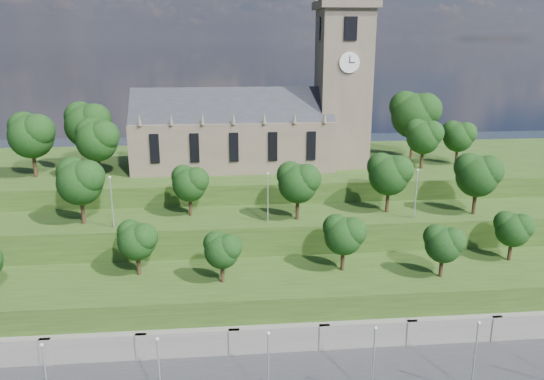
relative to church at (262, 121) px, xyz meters
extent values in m
cube|color=slate|center=(-0.79, -33.98, -20.02)|extent=(160.00, 2.00, 5.00)
cube|color=slate|center=(-25.79, -34.78, -20.02)|extent=(1.20, 0.60, 5.00)
cube|color=slate|center=(-15.79, -34.78, -20.02)|extent=(1.20, 0.60, 5.00)
cube|color=slate|center=(-5.79, -34.78, -20.02)|extent=(1.20, 0.60, 5.00)
cube|color=slate|center=(4.21, -34.78, -20.02)|extent=(1.20, 0.60, 5.00)
cube|color=slate|center=(14.21, -34.78, -20.02)|extent=(1.20, 0.60, 5.00)
cube|color=slate|center=(24.21, -34.78, -20.02)|extent=(1.20, 0.60, 5.00)
cube|color=#284416|center=(-0.79, -27.98, -18.52)|extent=(160.00, 12.00, 8.00)
cube|color=#284416|center=(-0.79, -16.98, -16.52)|extent=(160.00, 10.00, 12.00)
cube|color=#284416|center=(-0.79, 4.02, -15.02)|extent=(160.00, 32.00, 15.00)
cube|color=brown|center=(-4.79, 0.02, -3.52)|extent=(32.00, 12.00, 8.00)
cube|color=#24262B|center=(-4.79, 0.02, 0.48)|extent=(32.00, 10.18, 10.18)
cone|color=brown|center=(-18.79, -5.98, 1.38)|extent=(0.70, 0.70, 1.80)
cone|color=brown|center=(-14.12, -5.98, 1.38)|extent=(0.70, 0.70, 1.80)
cone|color=brown|center=(-9.46, -5.98, 1.38)|extent=(0.70, 0.70, 1.80)
cone|color=brown|center=(-4.79, -5.98, 1.38)|extent=(0.70, 0.70, 1.80)
cone|color=brown|center=(-0.12, -5.98, 1.38)|extent=(0.70, 0.70, 1.80)
cone|color=brown|center=(4.54, -5.98, 1.38)|extent=(0.70, 0.70, 1.80)
cone|color=brown|center=(9.21, -5.98, 1.38)|extent=(0.70, 0.70, 1.80)
cube|color=black|center=(-16.79, -6.06, -3.02)|extent=(1.40, 0.25, 4.50)
cube|color=black|center=(-10.79, -6.06, -3.02)|extent=(1.40, 0.25, 4.50)
cube|color=black|center=(-4.79, -6.06, -3.02)|extent=(1.40, 0.25, 4.50)
cube|color=black|center=(1.21, -6.06, -3.02)|extent=(1.40, 0.25, 4.50)
cube|color=black|center=(7.21, -6.06, -3.02)|extent=(1.40, 0.25, 4.50)
cube|color=brown|center=(13.21, 0.02, 4.98)|extent=(8.00, 8.00, 25.00)
cube|color=brown|center=(13.21, 0.02, 18.08)|extent=(9.20, 9.20, 1.20)
cube|color=black|center=(13.21, -4.06, 14.48)|extent=(2.00, 0.25, 3.50)
cube|color=black|center=(13.21, 4.10, 14.48)|extent=(2.00, 0.25, 3.50)
cube|color=black|center=(9.13, 0.02, 14.48)|extent=(0.25, 2.00, 3.50)
cube|color=black|center=(17.29, 0.02, 14.48)|extent=(0.25, 2.00, 3.50)
cylinder|color=white|center=(13.21, -4.10, 9.48)|extent=(3.20, 0.30, 3.20)
cylinder|color=white|center=(17.33, 0.02, 9.48)|extent=(0.30, 3.20, 3.20)
cube|color=black|center=(13.21, -4.28, 9.98)|extent=(0.12, 0.05, 1.10)
cube|color=black|center=(13.61, -4.28, 9.48)|extent=(0.80, 0.05, 0.12)
cylinder|color=black|center=(-16.98, -25.98, -13.06)|extent=(0.49, 0.49, 2.93)
sphere|color=black|center=(-16.98, -25.98, -10.23)|extent=(4.55, 4.55, 4.55)
sphere|color=black|center=(-16.07, -26.44, -9.55)|extent=(3.41, 3.41, 3.41)
sphere|color=black|center=(-17.77, -25.42, -9.32)|extent=(3.19, 3.19, 3.19)
cylinder|color=black|center=(-6.90, -28.98, -13.20)|extent=(0.48, 0.48, 2.64)
sphere|color=black|center=(-6.90, -28.98, -10.66)|extent=(4.10, 4.10, 4.10)
sphere|color=black|center=(-6.08, -29.39, -10.04)|extent=(3.08, 3.08, 3.08)
sphere|color=black|center=(-7.62, -28.47, -9.84)|extent=(2.87, 2.87, 2.87)
cylinder|color=black|center=(7.84, -26.98, -13.00)|extent=(0.49, 0.49, 3.04)
sphere|color=black|center=(7.84, -26.98, -10.07)|extent=(4.72, 4.72, 4.72)
sphere|color=black|center=(8.79, -27.46, -9.36)|extent=(3.54, 3.54, 3.54)
sphere|color=black|center=(7.02, -26.39, -9.12)|extent=(3.31, 3.31, 3.31)
cylinder|color=black|center=(19.16, -29.98, -13.14)|extent=(0.48, 0.48, 2.77)
sphere|color=black|center=(19.16, -29.98, -10.46)|extent=(4.31, 4.31, 4.31)
sphere|color=black|center=(20.02, -30.42, -9.81)|extent=(3.23, 3.23, 3.23)
sphere|color=black|center=(18.40, -29.45, -9.59)|extent=(3.02, 3.02, 3.02)
cylinder|color=black|center=(29.97, -25.98, -13.13)|extent=(0.48, 0.48, 2.78)
sphere|color=black|center=(29.97, -25.98, -10.44)|extent=(4.32, 4.32, 4.32)
sphere|color=black|center=(30.83, -26.42, -9.80)|extent=(3.24, 3.24, 3.24)
sphere|color=black|center=(29.21, -25.44, -9.58)|extent=(3.03, 3.03, 3.03)
cylinder|color=black|center=(-25.03, -17.98, -8.62)|extent=(0.53, 0.53, 3.80)
sphere|color=black|center=(-25.03, -17.98, -4.94)|extent=(5.92, 5.92, 5.92)
sphere|color=black|center=(-23.85, -18.58, -4.06)|extent=(4.44, 4.44, 4.44)
sphere|color=black|center=(-26.07, -17.25, -3.76)|extent=(4.14, 4.14, 4.14)
cylinder|color=black|center=(-11.13, -15.98, -9.00)|extent=(0.50, 0.50, 3.04)
sphere|color=black|center=(-11.13, -15.98, -6.07)|extent=(4.73, 4.73, 4.73)
sphere|color=black|center=(-10.19, -16.46, -5.36)|extent=(3.54, 3.54, 3.54)
sphere|color=black|center=(-11.96, -15.39, -5.12)|extent=(3.31, 3.31, 3.31)
cylinder|color=black|center=(3.30, -18.98, -8.82)|extent=(0.51, 0.51, 3.40)
sphere|color=black|center=(3.30, -18.98, -5.53)|extent=(5.29, 5.29, 5.29)
sphere|color=black|center=(4.36, -19.51, -4.74)|extent=(3.97, 3.97, 3.97)
sphere|color=black|center=(2.37, -18.32, -4.48)|extent=(3.70, 3.70, 3.70)
cylinder|color=black|center=(16.32, -16.98, -8.72)|extent=(0.52, 0.52, 3.61)
sphere|color=black|center=(16.32, -16.98, -5.23)|extent=(5.61, 5.61, 5.61)
sphere|color=black|center=(17.44, -17.55, -4.39)|extent=(4.21, 4.21, 4.21)
sphere|color=black|center=(15.34, -16.28, -4.11)|extent=(3.93, 3.93, 3.93)
cylinder|color=black|center=(28.06, -18.98, -8.68)|extent=(0.52, 0.52, 3.68)
sphere|color=black|center=(28.06, -18.98, -5.12)|extent=(5.72, 5.72, 5.72)
sphere|color=black|center=(29.21, -19.56, -4.27)|extent=(4.29, 4.29, 4.29)
sphere|color=black|center=(27.06, -18.27, -3.98)|extent=(4.01, 4.01, 4.01)
cylinder|color=black|center=(-35.32, -3.98, -5.37)|extent=(0.55, 0.55, 4.30)
sphere|color=black|center=(-35.32, -3.98, -1.22)|extent=(6.68, 6.68, 6.68)
sphere|color=black|center=(-33.98, -4.65, -0.22)|extent=(5.01, 5.01, 5.01)
sphere|color=black|center=(-36.49, -3.15, 0.12)|extent=(4.68, 4.68, 4.68)
cylinder|color=black|center=(-28.38, 2.02, -5.21)|extent=(0.57, 0.57, 4.63)
sphere|color=black|center=(-28.38, 2.02, -0.74)|extent=(7.20, 7.20, 7.20)
sphere|color=black|center=(-26.94, 1.30, 0.34)|extent=(5.40, 5.40, 5.40)
sphere|color=black|center=(-29.64, 2.91, 0.70)|extent=(5.04, 5.04, 5.04)
cylinder|color=black|center=(-25.22, -5.98, -5.55)|extent=(0.54, 0.54, 3.95)
sphere|color=black|center=(-25.22, -5.98, -1.73)|extent=(6.14, 6.14, 6.14)
sphere|color=black|center=(-23.99, -6.60, -0.81)|extent=(4.61, 4.61, 4.61)
sphere|color=black|center=(-26.29, -5.22, -0.50)|extent=(4.30, 4.30, 4.30)
cylinder|color=black|center=(25.95, -3.98, -5.79)|extent=(0.51, 0.51, 3.47)
sphere|color=black|center=(25.95, -3.98, -2.43)|extent=(5.40, 5.40, 5.40)
sphere|color=black|center=(27.02, -4.52, -1.62)|extent=(4.05, 4.05, 4.05)
sphere|color=black|center=(25.00, -3.31, -1.35)|extent=(3.78, 3.78, 3.78)
cylinder|color=black|center=(27.08, 4.02, -4.98)|extent=(0.59, 0.59, 5.08)
sphere|color=black|center=(27.08, 4.02, -0.08)|extent=(7.90, 7.90, 7.90)
sphere|color=black|center=(28.66, 3.23, 1.11)|extent=(5.92, 5.92, 5.92)
sphere|color=black|center=(25.70, 5.00, 1.50)|extent=(5.53, 5.53, 5.53)
cylinder|color=black|center=(32.75, -1.98, -5.93)|extent=(0.50, 0.50, 3.19)
sphere|color=black|center=(32.75, -1.98, -2.84)|extent=(4.96, 4.96, 4.96)
sphere|color=black|center=(33.75, -2.48, -2.10)|extent=(3.72, 3.72, 3.72)
sphere|color=black|center=(31.89, -1.36, -1.85)|extent=(3.47, 3.47, 3.47)
sphere|color=silver|center=(-22.79, -43.48, -12.92)|extent=(0.36, 0.36, 0.36)
cylinder|color=#B2B2B7|center=(-12.79, -43.48, -16.78)|extent=(0.16, 0.16, 7.49)
sphere|color=silver|center=(-12.79, -43.48, -12.92)|extent=(0.36, 0.36, 0.36)
cylinder|color=#B2B2B7|center=(-2.79, -43.48, -16.78)|extent=(0.16, 0.16, 7.49)
sphere|color=silver|center=(-2.79, -43.48, -12.92)|extent=(0.36, 0.36, 0.36)
cylinder|color=#B2B2B7|center=(7.21, -43.48, -16.78)|extent=(0.16, 0.16, 7.49)
sphere|color=silver|center=(7.21, -43.48, -12.92)|extent=(0.36, 0.36, 0.36)
cylinder|color=#B2B2B7|center=(17.21, -43.48, -16.78)|extent=(0.16, 0.16, 7.49)
sphere|color=silver|center=(17.21, -43.48, -12.92)|extent=(0.36, 0.36, 0.36)
cylinder|color=#B2B2B7|center=(-20.79, -19.98, -7.23)|extent=(0.16, 0.16, 6.59)
sphere|color=silver|center=(-20.79, -19.98, -3.81)|extent=(0.36, 0.36, 0.36)
cylinder|color=#B2B2B7|center=(-0.79, -19.98, -7.23)|extent=(0.16, 0.16, 6.59)
sphere|color=silver|center=(-0.79, -19.98, -3.81)|extent=(0.36, 0.36, 0.36)
cylinder|color=#B2B2B7|center=(19.21, -19.98, -7.23)|extent=(0.16, 0.16, 6.59)
sphere|color=silver|center=(19.21, -19.98, -3.81)|extent=(0.36, 0.36, 0.36)
camera|label=1|loc=(-6.46, -86.16, 12.94)|focal=35.00mm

